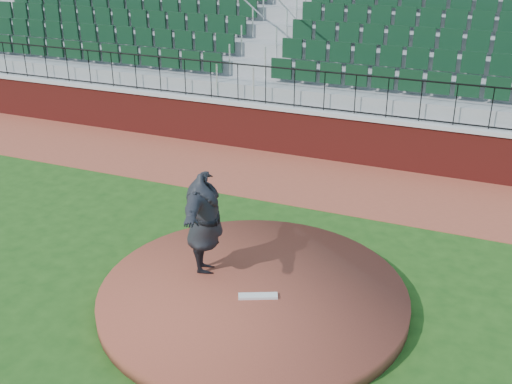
{
  "coord_description": "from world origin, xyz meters",
  "views": [
    {
      "loc": [
        3.93,
        -7.88,
        5.82
      ],
      "look_at": [
        0.0,
        1.5,
        1.3
      ],
      "focal_mm": 43.09,
      "sensor_mm": 36.0,
      "label": 1
    }
  ],
  "objects": [
    {
      "name": "pitchers_mound",
      "position": [
        0.57,
        0.03,
        0.12
      ],
      "size": [
        5.09,
        5.09,
        0.25
      ],
      "primitive_type": "cylinder",
      "color": "brown",
      "rests_on": "ground"
    },
    {
      "name": "ground",
      "position": [
        0.0,
        0.0,
        0.0
      ],
      "size": [
        90.0,
        90.0,
        0.0
      ],
      "primitive_type": "plane",
      "color": "#1C4413",
      "rests_on": "ground"
    },
    {
      "name": "pitcher",
      "position": [
        -0.42,
        0.26,
        1.16
      ],
      "size": [
        1.35,
        2.3,
        1.82
      ],
      "primitive_type": "imported",
      "rotation": [
        0.0,
        0.0,
        1.93
      ],
      "color": "black",
      "rests_on": "pitchers_mound"
    },
    {
      "name": "seating_stands",
      "position": [
        0.0,
        9.72,
        2.3
      ],
      "size": [
        34.0,
        5.1,
        4.6
      ],
      "primitive_type": null,
      "color": "gray",
      "rests_on": "ground"
    },
    {
      "name": "wall_cap",
      "position": [
        0.0,
        7.0,
        1.25
      ],
      "size": [
        34.0,
        0.45,
        0.1
      ],
      "primitive_type": "cube",
      "color": "#B7B7B7",
      "rests_on": "field_wall"
    },
    {
      "name": "wall_railing",
      "position": [
        0.0,
        7.0,
        1.8
      ],
      "size": [
        34.0,
        0.05,
        1.0
      ],
      "primitive_type": null,
      "color": "black",
      "rests_on": "wall_cap"
    },
    {
      "name": "concourse_wall",
      "position": [
        0.0,
        12.52,
        2.75
      ],
      "size": [
        34.0,
        0.5,
        5.5
      ],
      "primitive_type": "cube",
      "color": "maroon",
      "rests_on": "ground"
    },
    {
      "name": "field_wall",
      "position": [
        0.0,
        7.0,
        0.6
      ],
      "size": [
        34.0,
        0.35,
        1.2
      ],
      "primitive_type": "cube",
      "color": "maroon",
      "rests_on": "ground"
    },
    {
      "name": "pitching_rubber",
      "position": [
        0.73,
        -0.16,
        0.27
      ],
      "size": [
        0.64,
        0.41,
        0.04
      ],
      "primitive_type": "cube",
      "rotation": [
        0.0,
        0.0,
        0.43
      ],
      "color": "silver",
      "rests_on": "pitchers_mound"
    },
    {
      "name": "warning_track",
      "position": [
        0.0,
        5.4,
        0.01
      ],
      "size": [
        34.0,
        3.2,
        0.01
      ],
      "primitive_type": "cube",
      "color": "brown",
      "rests_on": "ground"
    }
  ]
}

